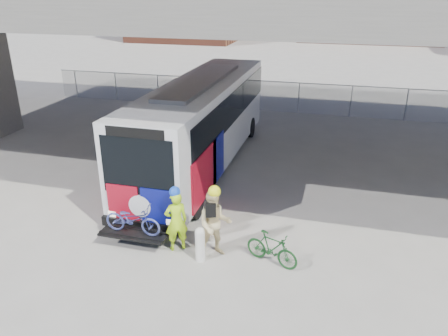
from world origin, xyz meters
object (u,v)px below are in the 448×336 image
at_px(bus, 202,117).
at_px(cyclist_hivis, 176,220).
at_px(cyclist_tan, 215,223).
at_px(bike_parked, 272,248).
at_px(bollard, 200,243).

bearing_deg(bus, cyclist_hivis, -78.93).
distance_m(cyclist_tan, bike_parked, 1.72).
relative_size(cyclist_tan, bike_parked, 1.37).
bearing_deg(cyclist_hivis, bike_parked, 145.18).
bearing_deg(cyclist_tan, cyclist_hivis, 157.63).
distance_m(bus, bollard, 7.18).
bearing_deg(bollard, bus, 107.15).
distance_m(bus, cyclist_tan, 6.85).
distance_m(bollard, bike_parked, 1.98).
distance_m(bus, bike_parked, 7.67).
xyz_separation_m(cyclist_tan, bike_parked, (1.63, 0.00, -0.55)).
bearing_deg(bollard, cyclist_tan, 49.42).
height_order(bus, cyclist_hivis, bus).
height_order(bollard, cyclist_tan, cyclist_tan).
bearing_deg(bike_parked, cyclist_tan, 110.52).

